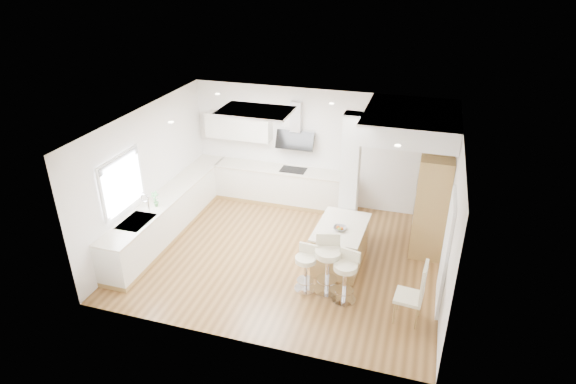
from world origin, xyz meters
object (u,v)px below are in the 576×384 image
(bar_stool_b, at_px, (328,261))
(dining_chair, at_px, (416,291))
(bar_stool_a, at_px, (306,266))
(peninsula, at_px, (340,244))
(bar_stool_c, at_px, (346,274))

(bar_stool_b, bearing_deg, dining_chair, -29.45)
(bar_stool_a, relative_size, bar_stool_b, 0.81)
(bar_stool_a, bearing_deg, dining_chair, -4.98)
(peninsula, distance_m, bar_stool_b, 0.93)
(dining_chair, bearing_deg, bar_stool_a, 175.91)
(bar_stool_c, height_order, dining_chair, dining_chair)
(dining_chair, bearing_deg, peninsula, 143.95)
(bar_stool_b, bearing_deg, bar_stool_a, 177.57)
(peninsula, bearing_deg, bar_stool_a, -110.91)
(peninsula, xyz_separation_m, bar_stool_b, (-0.05, -0.91, 0.19))
(bar_stool_a, xyz_separation_m, bar_stool_b, (0.37, 0.08, 0.12))
(bar_stool_a, height_order, bar_stool_b, bar_stool_b)
(peninsula, distance_m, bar_stool_c, 1.14)
(bar_stool_b, height_order, dining_chair, dining_chair)
(peninsula, height_order, bar_stool_b, bar_stool_b)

